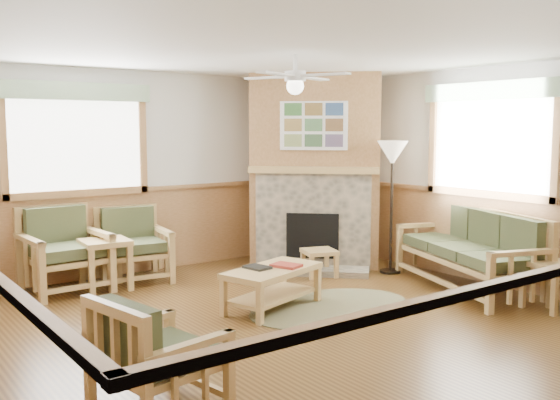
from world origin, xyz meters
TOP-DOWN VIEW (x-y plane):
  - floor at (0.00, 0.00)m, footprint 6.00×6.00m
  - ceiling at (0.00, 0.00)m, footprint 6.00×6.00m
  - wall_back at (0.00, 3.00)m, footprint 6.00×0.02m
  - wall_right at (3.00, 0.00)m, footprint 0.02×6.00m
  - wainscot at (0.00, 0.00)m, footprint 6.00×6.00m
  - fireplace at (2.05, 2.05)m, footprint 3.11×3.11m
  - window_back at (-1.10, 2.96)m, footprint 1.90×0.16m
  - window_right at (2.96, -0.20)m, footprint 0.16×1.90m
  - ceiling_fan at (0.30, 0.30)m, footprint 1.59×1.59m
  - sofa at (2.55, -0.22)m, footprint 2.23×1.48m
  - armchair_back_left at (-1.43, 2.55)m, footprint 0.94×0.94m
  - armchair_back_right at (-0.56, 2.55)m, footprint 0.95×0.95m
  - armchair_left at (-1.92, -1.06)m, footprint 0.85×0.85m
  - coffee_table at (0.14, 0.49)m, footprint 1.25×0.87m
  - end_table_chairs at (-1.01, 2.35)m, footprint 0.58×0.56m
  - end_table_sofa at (2.55, -1.29)m, footprint 0.49×0.47m
  - footstool at (1.51, 1.33)m, footprint 0.52×0.52m
  - braided_rug at (0.67, 0.13)m, footprint 2.44×2.44m
  - floor_lamp_right at (2.42, 0.92)m, footprint 0.50×0.50m
  - book_red at (0.29, 0.44)m, footprint 0.31×0.36m
  - book_dark at (-0.01, 0.56)m, footprint 0.24×0.30m

SIDE VIEW (x-z plane):
  - floor at x=0.00m, z-range -0.01..0.00m
  - braided_rug at x=0.67m, z-range 0.00..0.01m
  - footstool at x=1.51m, z-range 0.00..0.36m
  - coffee_table at x=0.14m, z-range 0.00..0.45m
  - end_table_sofa at x=2.55m, z-range 0.00..0.53m
  - end_table_chairs at x=-1.01m, z-range 0.00..0.61m
  - armchair_left at x=-1.92m, z-range 0.00..0.83m
  - armchair_back_right at x=-0.56m, z-range 0.00..0.93m
  - sofa at x=2.55m, z-range 0.00..0.95m
  - book_dark at x=-0.01m, z-range 0.46..0.49m
  - book_red at x=0.29m, z-range 0.47..0.50m
  - armchair_back_left at x=-1.43m, z-range 0.00..1.01m
  - wainscot at x=0.00m, z-range 0.00..1.10m
  - floor_lamp_right at x=2.42m, z-range 0.00..1.79m
  - wall_back at x=0.00m, z-range 0.00..2.70m
  - wall_right at x=3.00m, z-range 0.00..2.70m
  - fireplace at x=2.05m, z-range 0.00..2.70m
  - window_back at x=-1.10m, z-range 1.78..3.28m
  - window_right at x=2.96m, z-range 1.78..3.28m
  - ceiling_fan at x=0.30m, z-range 2.48..2.84m
  - ceiling at x=0.00m, z-range 2.70..2.71m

